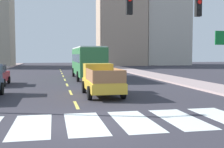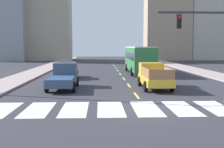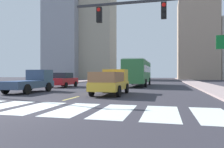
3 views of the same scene
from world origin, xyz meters
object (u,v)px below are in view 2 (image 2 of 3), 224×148
Objects in this scene: pickup_stakebed at (154,76)px; city_bus at (139,58)px; pickup_dark at (64,77)px; sedan_far at (67,70)px.

pickup_stakebed is 12.24m from city_bus.
pickup_stakebed is at bearing -92.94° from city_bus.
pickup_dark reaches higher than sedan_far.
pickup_dark is at bearing -178.50° from pickup_stakebed.
pickup_dark is 7.26m from sedan_far.
city_bus reaches higher than pickup_stakebed.
pickup_stakebed is at bearing 1.46° from pickup_dark.
city_bus is at bearing 90.02° from pickup_stakebed.
city_bus reaches higher than pickup_dark.
sedan_far is (-8.32, -4.81, -1.09)m from city_bus.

